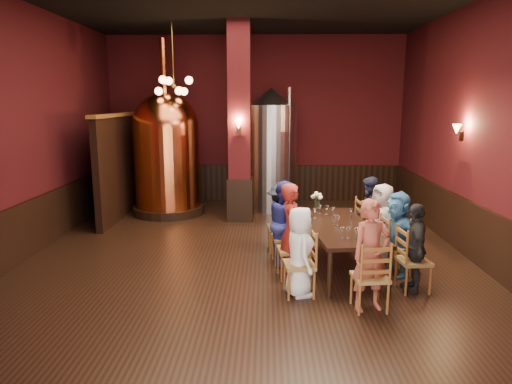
{
  "coord_description": "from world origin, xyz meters",
  "views": [
    {
      "loc": [
        0.33,
        -7.69,
        2.74
      ],
      "look_at": [
        0.14,
        0.2,
        1.18
      ],
      "focal_mm": 32.0,
      "sensor_mm": 36.0,
      "label": 1
    }
  ],
  "objects_px": {
    "person_0": "(300,252)",
    "copper_kettle": "(167,152)",
    "person_2": "(285,223)",
    "rose_vase": "(317,198)",
    "steel_vessel": "(271,150)",
    "dining_table": "(339,228)",
    "person_1": "(292,231)"
  },
  "relations": [
    {
      "from": "person_0",
      "to": "person_2",
      "type": "distance_m",
      "value": 1.33
    },
    {
      "from": "person_2",
      "to": "steel_vessel",
      "type": "relative_size",
      "value": 0.47
    },
    {
      "from": "person_0",
      "to": "rose_vase",
      "type": "distance_m",
      "value": 2.15
    },
    {
      "from": "steel_vessel",
      "to": "person_0",
      "type": "bearing_deg",
      "value": -86.17
    },
    {
      "from": "dining_table",
      "to": "steel_vessel",
      "type": "distance_m",
      "value": 4.52
    },
    {
      "from": "person_2",
      "to": "rose_vase",
      "type": "xyz_separation_m",
      "value": [
        0.62,
        0.75,
        0.27
      ]
    },
    {
      "from": "person_2",
      "to": "steel_vessel",
      "type": "height_order",
      "value": "steel_vessel"
    },
    {
      "from": "person_2",
      "to": "copper_kettle",
      "type": "height_order",
      "value": "copper_kettle"
    },
    {
      "from": "person_0",
      "to": "steel_vessel",
      "type": "height_order",
      "value": "steel_vessel"
    },
    {
      "from": "dining_table",
      "to": "copper_kettle",
      "type": "distance_m",
      "value": 5.33
    },
    {
      "from": "dining_table",
      "to": "steel_vessel",
      "type": "relative_size",
      "value": 0.81
    },
    {
      "from": "person_2",
      "to": "copper_kettle",
      "type": "relative_size",
      "value": 0.34
    },
    {
      "from": "dining_table",
      "to": "steel_vessel",
      "type": "bearing_deg",
      "value": 97.54
    },
    {
      "from": "dining_table",
      "to": "person_1",
      "type": "bearing_deg",
      "value": -158.78
    },
    {
      "from": "dining_table",
      "to": "copper_kettle",
      "type": "relative_size",
      "value": 0.59
    },
    {
      "from": "person_0",
      "to": "copper_kettle",
      "type": "distance_m",
      "value": 5.76
    },
    {
      "from": "rose_vase",
      "to": "steel_vessel",
      "type": "bearing_deg",
      "value": 103.96
    },
    {
      "from": "person_2",
      "to": "copper_kettle",
      "type": "xyz_separation_m",
      "value": [
        -2.77,
        3.56,
        0.81
      ]
    },
    {
      "from": "person_1",
      "to": "steel_vessel",
      "type": "relative_size",
      "value": 0.49
    },
    {
      "from": "person_0",
      "to": "person_2",
      "type": "bearing_deg",
      "value": -4.86
    },
    {
      "from": "person_0",
      "to": "steel_vessel",
      "type": "relative_size",
      "value": 0.42
    },
    {
      "from": "dining_table",
      "to": "copper_kettle",
      "type": "xyz_separation_m",
      "value": [
        -3.65,
        3.79,
        0.85
      ]
    },
    {
      "from": "steel_vessel",
      "to": "rose_vase",
      "type": "relative_size",
      "value": 8.51
    },
    {
      "from": "steel_vessel",
      "to": "person_2",
      "type": "bearing_deg",
      "value": -87.09
    },
    {
      "from": "person_2",
      "to": "rose_vase",
      "type": "relative_size",
      "value": 3.97
    },
    {
      "from": "steel_vessel",
      "to": "rose_vase",
      "type": "distance_m",
      "value": 3.47
    },
    {
      "from": "person_1",
      "to": "steel_vessel",
      "type": "xyz_separation_m",
      "value": [
        -0.28,
        4.73,
        0.79
      ]
    },
    {
      "from": "person_2",
      "to": "steel_vessel",
      "type": "distance_m",
      "value": 4.16
    },
    {
      "from": "person_0",
      "to": "dining_table",
      "type": "bearing_deg",
      "value": -45.23
    },
    {
      "from": "person_0",
      "to": "steel_vessel",
      "type": "xyz_separation_m",
      "value": [
        -0.36,
        5.39,
        0.9
      ]
    },
    {
      "from": "person_1",
      "to": "steel_vessel",
      "type": "height_order",
      "value": "steel_vessel"
    },
    {
      "from": "person_0",
      "to": "steel_vessel",
      "type": "bearing_deg",
      "value": -7.7
    }
  ]
}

